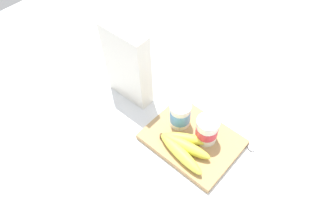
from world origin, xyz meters
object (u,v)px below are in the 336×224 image
(yogurt_cup_front, at_px, (180,115))
(spoon, at_px, (254,154))
(cereal_box, at_px, (127,65))
(yogurt_cup_back, at_px, (207,130))
(banana_bunch, at_px, (184,147))
(cutting_board, at_px, (192,140))

(yogurt_cup_front, relative_size, spoon, 0.84)
(cereal_box, relative_size, yogurt_cup_back, 3.00)
(yogurt_cup_front, height_order, spoon, yogurt_cup_front)
(cereal_box, xyz_separation_m, banana_bunch, (0.32, -0.07, -0.11))
(banana_bunch, bearing_deg, cereal_box, 167.03)
(banana_bunch, xyz_separation_m, spoon, (0.18, 0.15, -0.04))
(yogurt_cup_back, distance_m, banana_bunch, 0.09)
(cutting_board, relative_size, yogurt_cup_back, 3.09)
(cereal_box, bearing_deg, banana_bunch, 166.18)
(cutting_board, bearing_deg, cereal_box, 176.78)
(cutting_board, relative_size, cereal_box, 1.03)
(yogurt_cup_front, bearing_deg, spoon, 15.65)
(cereal_box, bearing_deg, yogurt_cup_back, -179.15)
(yogurt_cup_back, xyz_separation_m, spoon, (0.15, 0.07, -0.07))
(cereal_box, height_order, yogurt_cup_back, cereal_box)
(yogurt_cup_front, xyz_separation_m, banana_bunch, (0.08, -0.08, -0.03))
(yogurt_cup_back, relative_size, banana_bunch, 0.50)
(spoon, bearing_deg, yogurt_cup_front, -164.35)
(yogurt_cup_back, height_order, banana_bunch, yogurt_cup_back)
(yogurt_cup_front, bearing_deg, cereal_box, -179.33)
(cereal_box, distance_m, banana_bunch, 0.34)
(banana_bunch, height_order, spoon, banana_bunch)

